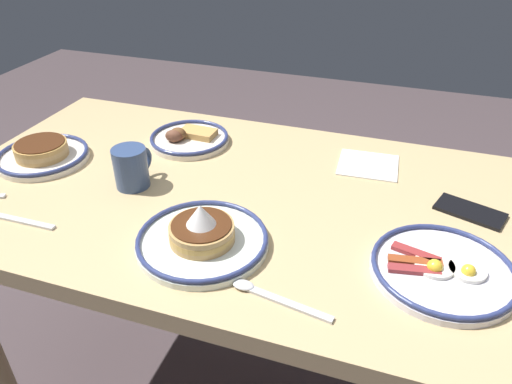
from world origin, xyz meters
The scene contains 10 objects.
dining_table centered at (0.00, 0.00, 0.66)m, with size 1.45×0.79×0.76m.
plate_near_main centered at (0.23, -0.20, 0.77)m, with size 0.22×0.22×0.05m.
plate_center_pancakes centered at (0.01, 0.21, 0.78)m, with size 0.27×0.27×0.10m.
plate_far_companion centered at (-0.45, 0.14, 0.77)m, with size 0.26×0.26×0.04m.
plate_far_side centered at (0.55, 0.01, 0.78)m, with size 0.23×0.23×0.05m.
coffee_mug centered at (0.26, 0.05, 0.81)m, with size 0.08×0.11×0.10m.
cell_phone centered at (-0.51, -0.09, 0.76)m, with size 0.14×0.07×0.01m, color black.
paper_napkin centered at (-0.26, -0.23, 0.76)m, with size 0.15×0.14×0.00m, color white.
fork_near centered at (0.43, 0.26, 0.76)m, with size 0.21×0.02×0.01m.
tea_spoon centered at (-0.16, 0.30, 0.76)m, with size 0.19×0.05×0.01m.
Camera 1 is at (-0.34, 0.90, 1.37)m, focal length 34.02 mm.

